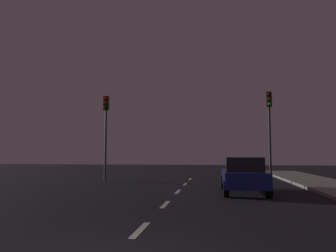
% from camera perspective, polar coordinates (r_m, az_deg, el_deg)
% --- Properties ---
extents(ground_plane, '(80.00, 80.00, 0.00)m').
position_cam_1_polar(ground_plane, '(12.10, -0.04, -12.94)').
color(ground_plane, black).
extents(lane_stripe_second, '(0.16, 1.60, 0.01)m').
position_cam_1_polar(lane_stripe_second, '(7.84, -4.80, -17.37)').
color(lane_stripe_second, silver).
rests_on(lane_stripe_second, ground_plane).
extents(lane_stripe_third, '(0.16, 1.60, 0.01)m').
position_cam_1_polar(lane_stripe_third, '(11.51, -0.47, -13.33)').
color(lane_stripe_third, silver).
rests_on(lane_stripe_third, ground_plane).
extents(lane_stripe_fourth, '(0.16, 1.60, 0.01)m').
position_cam_1_polar(lane_stripe_fourth, '(15.25, 1.69, -11.23)').
color(lane_stripe_fourth, silver).
rests_on(lane_stripe_fourth, ground_plane).
extents(lane_stripe_fifth, '(0.16, 1.60, 0.01)m').
position_cam_1_polar(lane_stripe_fifth, '(19.01, 2.98, -9.95)').
color(lane_stripe_fifth, silver).
rests_on(lane_stripe_fifth, ground_plane).
extents(lane_stripe_sixth, '(0.16, 1.60, 0.01)m').
position_cam_1_polar(lane_stripe_sixth, '(22.79, 3.84, -9.09)').
color(lane_stripe_sixth, silver).
rests_on(lane_stripe_sixth, ground_plane).
extents(traffic_signal_left, '(0.32, 0.38, 5.39)m').
position_cam_1_polar(traffic_signal_left, '(21.43, -10.65, 0.73)').
color(traffic_signal_left, '#4C4C51').
rests_on(traffic_signal_left, ground_plane).
extents(traffic_signal_right, '(0.32, 0.38, 5.40)m').
position_cam_1_polar(traffic_signal_right, '(20.55, 17.05, 1.12)').
color(traffic_signal_right, '#2D2D30').
rests_on(traffic_signal_right, ground_plane).
extents(car_stopped_ahead, '(1.90, 4.38, 1.56)m').
position_cam_1_polar(car_stopped_ahead, '(15.12, 12.83, -8.20)').
color(car_stopped_ahead, navy).
rests_on(car_stopped_ahead, ground_plane).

